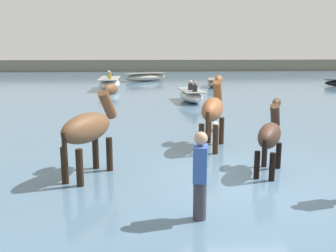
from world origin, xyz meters
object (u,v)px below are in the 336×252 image
horse_lead_chestnut (213,111)px  channel_buoy (214,126)px  boat_near_starboard (214,83)px  horse_flank_bay (89,130)px  boat_distant_east (191,95)px  boat_mid_channel (110,84)px  horse_trailing_dark_bay (270,137)px  person_onlooker_left (200,182)px  boat_far_offshore (146,77)px

horse_lead_chestnut → channel_buoy: size_ratio=2.99×
boat_near_starboard → horse_lead_chestnut: bearing=-101.4°
channel_buoy → horse_flank_bay: bearing=-129.5°
horse_lead_chestnut → boat_distant_east: 8.87m
channel_buoy → boat_mid_channel: bearing=108.4°
horse_trailing_dark_bay → person_onlooker_left: size_ratio=1.08×
boat_distant_east → boat_mid_channel: 7.53m
person_onlooker_left → boat_far_offshore: bearing=90.9°
horse_lead_chestnut → horse_trailing_dark_bay: bearing=-69.7°
horse_flank_bay → boat_distant_east: (3.54, 10.86, -0.66)m
boat_distant_east → boat_mid_channel: boat_mid_channel is taller
boat_mid_channel → person_onlooker_left: size_ratio=2.46×
horse_trailing_dark_bay → person_onlooker_left: 2.75m
boat_distant_east → channel_buoy: 6.80m
boat_far_offshore → horse_flank_bay: bearing=-93.7°
boat_mid_channel → person_onlooker_left: (2.81, -19.08, 0.22)m
horse_trailing_dark_bay → boat_distant_east: horse_trailing_dark_bay is taller
boat_near_starboard → channel_buoy: size_ratio=3.83×
boat_mid_channel → horse_lead_chestnut: bearing=-75.6°
horse_flank_bay → person_onlooker_left: (1.89, -2.16, -0.36)m
horse_flank_bay → person_onlooker_left: size_ratio=1.28×
boat_distant_east → boat_far_offshore: size_ratio=0.77×
boat_far_offshore → person_onlooker_left: bearing=-89.1°
person_onlooker_left → boat_mid_channel: bearing=98.4°
horse_flank_bay → boat_near_starboard: (6.15, 18.14, -0.68)m
horse_lead_chestnut → boat_near_starboard: horse_lead_chestnut is taller
horse_lead_chestnut → channel_buoy: horse_lead_chestnut is taller
boat_distant_east → boat_near_starboard: size_ratio=1.08×
horse_lead_chestnut → boat_near_starboard: size_ratio=0.78×
horse_lead_chestnut → boat_mid_channel: size_ratio=0.53×
boat_distant_east → boat_far_offshore: bearing=99.3°
horse_flank_bay → horse_trailing_dark_bay: bearing=-1.2°
person_onlooker_left → boat_near_starboard: bearing=78.2°
boat_mid_channel → channel_buoy: 13.55m
horse_trailing_dark_bay → boat_near_starboard: horse_trailing_dark_bay is taller
boat_distant_east → person_onlooker_left: bearing=-97.2°
horse_flank_bay → person_onlooker_left: 2.89m
boat_near_starboard → person_onlooker_left: (-4.26, -20.30, 0.32)m
horse_flank_bay → boat_near_starboard: horse_flank_bay is taller
horse_flank_bay → boat_far_offshore: horse_flank_bay is taller
boat_distant_east → boat_far_offshore: 12.60m
horse_trailing_dark_bay → boat_far_offshore: horse_trailing_dark_bay is taller
boat_near_starboard → boat_distant_east: bearing=-109.7°
boat_near_starboard → boat_mid_channel: bearing=-170.3°
channel_buoy → horse_lead_chestnut: bearing=-102.8°
horse_lead_chestnut → boat_far_offshore: size_ratio=0.56×
horse_lead_chestnut → horse_flank_bay: 3.54m
boat_distant_east → boat_mid_channel: (-4.45, 6.07, 0.07)m
boat_far_offshore → person_onlooker_left: 25.45m
person_onlooker_left → channel_buoy: bearing=76.8°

